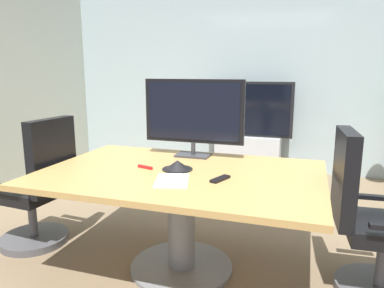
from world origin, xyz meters
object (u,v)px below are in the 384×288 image
(conference_phone, at_px, (177,166))
(conference_table, at_px, (181,195))
(wall_display_unit, at_px, (248,143))
(office_chair_left, at_px, (39,193))
(office_chair_right, at_px, (369,228))
(remote_control, at_px, (220,179))
(tv_monitor, at_px, (194,113))

(conference_phone, bearing_deg, conference_table, -39.92)
(conference_table, xyz_separation_m, conference_phone, (-0.04, 0.03, 0.21))
(wall_display_unit, bearing_deg, office_chair_left, -115.71)
(conference_table, bearing_deg, office_chair_left, -179.59)
(office_chair_right, relative_size, remote_control, 6.41)
(conference_table, bearing_deg, wall_display_unit, 89.15)
(conference_table, bearing_deg, conference_phone, 140.08)
(office_chair_right, height_order, tv_monitor, tv_monitor)
(remote_control, bearing_deg, conference_phone, 177.67)
(conference_table, relative_size, office_chair_right, 1.80)
(office_chair_left, bearing_deg, wall_display_unit, 158.66)
(office_chair_left, bearing_deg, remote_control, 90.36)
(conference_table, xyz_separation_m, office_chair_right, (1.26, 0.11, -0.12))
(office_chair_left, distance_m, tv_monitor, 1.45)
(office_chair_left, bearing_deg, tv_monitor, 116.46)
(office_chair_right, bearing_deg, remote_control, 99.68)
(conference_table, height_order, remote_control, remote_control)
(office_chair_right, xyz_separation_m, conference_phone, (-1.30, -0.08, 0.33))
(office_chair_left, bearing_deg, office_chair_right, 97.07)
(office_chair_left, relative_size, office_chair_right, 1.00)
(wall_display_unit, xyz_separation_m, conference_phone, (-0.08, -2.65, 0.34))
(conference_table, xyz_separation_m, tv_monitor, (-0.06, 0.48, 0.54))
(office_chair_left, distance_m, conference_phone, 1.26)
(office_chair_right, distance_m, conference_phone, 1.34)
(conference_table, bearing_deg, remote_control, -20.71)
(office_chair_left, relative_size, tv_monitor, 1.30)
(wall_display_unit, height_order, remote_control, wall_display_unit)
(conference_phone, bearing_deg, office_chair_left, -178.00)
(remote_control, bearing_deg, conference_table, -179.79)
(wall_display_unit, height_order, conference_phone, wall_display_unit)
(office_chair_left, bearing_deg, conference_phone, 96.37)
(conference_phone, distance_m, remote_control, 0.39)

